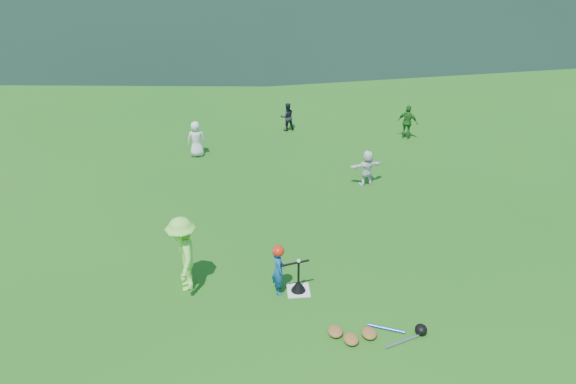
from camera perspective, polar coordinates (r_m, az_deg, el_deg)
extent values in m
plane|color=#145613|center=(11.45, 1.06, -10.01)|extent=(120.00, 120.00, 0.00)
cube|color=silver|center=(11.44, 1.06, -9.97)|extent=(0.45, 0.45, 0.02)
sphere|color=white|center=(11.00, 1.09, -7.02)|extent=(0.08, 0.08, 0.08)
imported|color=#155395|center=(11.12, -0.99, -7.91)|extent=(0.30, 0.41, 1.06)
imported|color=#80F447|center=(11.25, -10.60, -6.24)|extent=(0.71, 1.10, 1.61)
imported|color=silver|center=(16.92, -9.30, 5.33)|extent=(0.55, 0.38, 1.08)
imported|color=black|center=(18.57, -0.08, 7.65)|extent=(0.52, 0.45, 0.94)
imported|color=#236C20|center=(18.29, 12.06, 6.95)|extent=(0.69, 0.60, 1.11)
imported|color=white|center=(15.19, 8.02, 2.45)|extent=(0.97, 0.50, 1.00)
cone|color=black|center=(11.38, 1.06, -9.58)|extent=(0.30, 0.30, 0.18)
cylinder|color=black|center=(11.17, 1.08, -8.21)|extent=(0.04, 0.04, 0.50)
ellipsoid|color=red|center=(10.85, -1.01, -6.00)|extent=(0.24, 0.26, 0.22)
cylinder|color=black|center=(11.00, 0.59, -7.26)|extent=(0.62, 0.17, 0.07)
ellipsoid|color=olive|center=(10.39, 6.44, -14.61)|extent=(0.28, 0.34, 0.13)
ellipsoid|color=olive|center=(10.54, 8.24, -14.00)|extent=(0.28, 0.34, 0.13)
ellipsoid|color=olive|center=(10.51, 4.83, -13.90)|extent=(0.28, 0.34, 0.13)
cylinder|color=silver|center=(10.54, 11.50, -14.65)|extent=(0.69, 0.31, 0.06)
cylinder|color=#263FA5|center=(10.73, 9.95, -13.50)|extent=(0.65, 0.31, 0.05)
ellipsoid|color=black|center=(10.74, 13.37, -13.43)|extent=(0.22, 0.24, 0.19)
cube|color=gray|center=(37.46, -3.43, 18.67)|extent=(70.00, 0.03, 1.20)
cylinder|color=gray|center=(37.46, -3.43, 18.67)|extent=(0.07, 0.07, 1.30)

